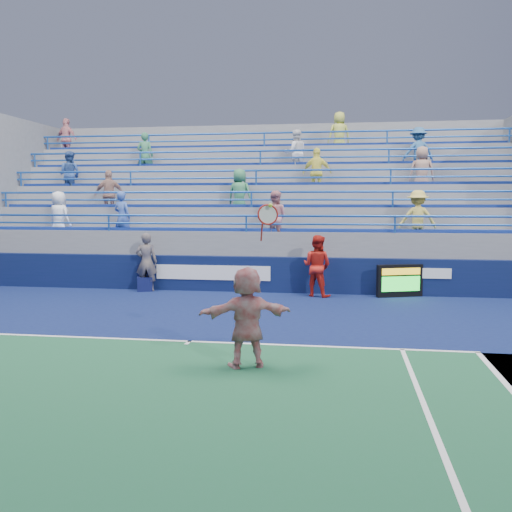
% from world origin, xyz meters
% --- Properties ---
extents(ground, '(120.00, 120.00, 0.00)m').
position_xyz_m(ground, '(0.00, 0.00, 0.00)').
color(ground, '#333538').
extents(sponsor_wall, '(18.00, 0.32, 1.10)m').
position_xyz_m(sponsor_wall, '(0.00, 6.50, 0.55)').
color(sponsor_wall, '#0A173B').
rests_on(sponsor_wall, ground).
extents(bleacher_stand, '(18.00, 5.60, 6.13)m').
position_xyz_m(bleacher_stand, '(-0.00, 10.27, 1.55)').
color(bleacher_stand, slate).
rests_on(bleacher_stand, ground).
extents(serve_speed_board, '(1.36, 0.62, 0.96)m').
position_xyz_m(serve_speed_board, '(4.62, 6.16, 0.48)').
color(serve_speed_board, black).
rests_on(serve_speed_board, ground).
extents(judge_chair, '(0.59, 0.60, 0.81)m').
position_xyz_m(judge_chair, '(-3.12, 6.15, 0.26)').
color(judge_chair, '#0D1340').
rests_on(judge_chair, ground).
extents(tennis_player, '(1.66, 1.03, 2.74)m').
position_xyz_m(tennis_player, '(1.41, -1.51, 0.86)').
color(tennis_player, silver).
rests_on(tennis_player, ground).
extents(line_judge, '(0.73, 0.54, 1.83)m').
position_xyz_m(line_judge, '(-3.05, 6.11, 0.92)').
color(line_judge, '#161E3C').
rests_on(line_judge, ground).
extents(ball_girl, '(1.08, 0.98, 1.81)m').
position_xyz_m(ball_girl, '(2.23, 5.92, 0.91)').
color(ball_girl, red).
rests_on(ball_girl, ground).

